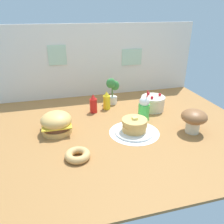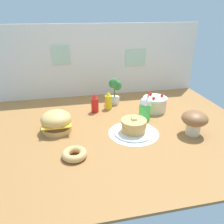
{
  "view_description": "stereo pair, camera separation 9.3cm",
  "coord_description": "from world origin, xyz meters",
  "views": [
    {
      "loc": [
        -0.53,
        -1.74,
        1.0
      ],
      "look_at": [
        -0.04,
        0.08,
        0.14
      ],
      "focal_mm": 36.19,
      "sensor_mm": 36.0,
      "label": 1
    },
    {
      "loc": [
        -0.44,
        -1.76,
        1.0
      ],
      "look_at": [
        -0.04,
        0.08,
        0.14
      ],
      "focal_mm": 36.19,
      "sensor_mm": 36.0,
      "label": 2
    }
  ],
  "objects": [
    {
      "name": "mustard_bottle",
      "position": [
        -0.0,
        0.47,
        0.09
      ],
      "size": [
        0.08,
        0.08,
        0.2
      ],
      "color": "yellow",
      "rests_on": "ground_plane"
    },
    {
      "name": "potted_plant",
      "position": [
        0.1,
        0.61,
        0.16
      ],
      "size": [
        0.14,
        0.12,
        0.31
      ],
      "color": "white",
      "rests_on": "ground_plane"
    },
    {
      "name": "cream_soda_cup",
      "position": [
        0.29,
        0.12,
        0.12
      ],
      "size": [
        0.11,
        0.11,
        0.3
      ],
      "color": "green",
      "rests_on": "ground_plane"
    },
    {
      "name": "donut_pink_glaze",
      "position": [
        -0.42,
        -0.35,
        0.03
      ],
      "size": [
        0.19,
        0.19,
        0.06
      ],
      "color": "tan",
      "rests_on": "ground_plane"
    },
    {
      "name": "ground_plane",
      "position": [
        0.0,
        0.0,
        -0.01
      ],
      "size": [
        2.47,
        1.9,
        0.02
      ],
      "primitive_type": "cube",
      "color": "#9E6B38"
    },
    {
      "name": "pancake_stack",
      "position": [
        0.11,
        -0.1,
        0.06
      ],
      "size": [
        0.34,
        0.34,
        0.15
      ],
      "color": "white",
      "rests_on": "doily_mat"
    },
    {
      "name": "burger",
      "position": [
        -0.55,
        0.09,
        0.09
      ],
      "size": [
        0.27,
        0.27,
        0.19
      ],
      "color": "#DBA859",
      "rests_on": "ground_plane"
    },
    {
      "name": "doily_mat",
      "position": [
        0.11,
        -0.1,
        0.0
      ],
      "size": [
        0.45,
        0.45,
        0.0
      ],
      "primitive_type": "cylinder",
      "color": "white",
      "rests_on": "ground_plane"
    },
    {
      "name": "back_wall",
      "position": [
        0.0,
        0.95,
        0.43
      ],
      "size": [
        2.47,
        0.04,
        0.86
      ],
      "color": "silver",
      "rests_on": "ground_plane"
    },
    {
      "name": "ketchup_bottle",
      "position": [
        -0.16,
        0.42,
        0.09
      ],
      "size": [
        0.08,
        0.08,
        0.2
      ],
      "color": "red",
      "rests_on": "ground_plane"
    },
    {
      "name": "layer_cake",
      "position": [
        0.48,
        0.32,
        0.08
      ],
      "size": [
        0.25,
        0.25,
        0.18
      ],
      "color": "beige",
      "rests_on": "ground_plane"
    },
    {
      "name": "mushroom_stool",
      "position": [
        0.61,
        -0.22,
        0.13
      ],
      "size": [
        0.22,
        0.22,
        0.21
      ],
      "color": "beige",
      "rests_on": "ground_plane"
    }
  ]
}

